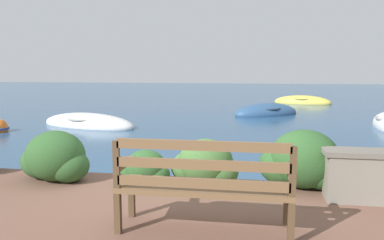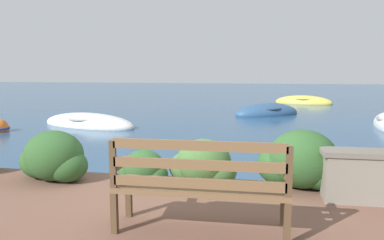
{
  "view_description": "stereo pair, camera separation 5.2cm",
  "coord_description": "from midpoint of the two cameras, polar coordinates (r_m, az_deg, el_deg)",
  "views": [
    {
      "loc": [
        1.03,
        -5.2,
        1.78
      ],
      "look_at": [
        -0.48,
        4.31,
        0.45
      ],
      "focal_mm": 35.0,
      "sensor_mm": 36.0,
      "label": 1
    },
    {
      "loc": [
        1.08,
        -5.19,
        1.78
      ],
      "look_at": [
        -0.48,
        4.31,
        0.45
      ],
      "focal_mm": 35.0,
      "sensor_mm": 36.0,
      "label": 2
    }
  ],
  "objects": [
    {
      "name": "hedge_clump_centre",
      "position": [
        5.13,
        -7.15,
        -7.51
      ],
      "size": [
        0.71,
        0.51,
        0.48
      ],
      "color": "#2D5628",
      "rests_on": "patio_terrace"
    },
    {
      "name": "hedge_clump_right",
      "position": [
        5.07,
        1.95,
        -6.88
      ],
      "size": [
        0.93,
        0.67,
        0.63
      ],
      "color": "#426B33",
      "rests_on": "patio_terrace"
    },
    {
      "name": "rowboat_far",
      "position": [
        14.68,
        11.46,
        1.0
      ],
      "size": [
        2.88,
        2.38,
        0.8
      ],
      "rotation": [
        0.0,
        0.0,
        3.71
      ],
      "color": "#2D517A",
      "rests_on": "ground_plane"
    },
    {
      "name": "rowboat_outer",
      "position": [
        19.97,
        16.7,
        2.6
      ],
      "size": [
        3.05,
        1.89,
        0.73
      ],
      "rotation": [
        0.0,
        0.0,
        6.0
      ],
      "color": "#DBC64C",
      "rests_on": "ground_plane"
    },
    {
      "name": "ground_plane",
      "position": [
        5.59,
        -2.08,
        -10.73
      ],
      "size": [
        80.0,
        80.0,
        0.0
      ],
      "color": "navy"
    },
    {
      "name": "hedge_clump_far_right",
      "position": [
        5.17,
        16.54,
        -6.23
      ],
      "size": [
        1.13,
        0.82,
        0.77
      ],
      "color": "#2D5628",
      "rests_on": "patio_terrace"
    },
    {
      "name": "park_bench",
      "position": [
        3.59,
        1.65,
        -9.59
      ],
      "size": [
        1.67,
        0.48,
        0.93
      ],
      "rotation": [
        0.0,
        0.0,
        0.13
      ],
      "color": "brown",
      "rests_on": "patio_terrace"
    },
    {
      "name": "rowboat_nearest",
      "position": [
        12.12,
        -15.35,
        -0.58
      ],
      "size": [
        3.58,
        2.16,
        0.71
      ],
      "rotation": [
        0.0,
        0.0,
        5.98
      ],
      "color": "silver",
      "rests_on": "ground_plane"
    },
    {
      "name": "hedge_clump_left",
      "position": [
        5.61,
        -20.1,
        -5.56
      ],
      "size": [
        1.04,
        0.75,
        0.71
      ],
      "color": "#2D5628",
      "rests_on": "patio_terrace"
    }
  ]
}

